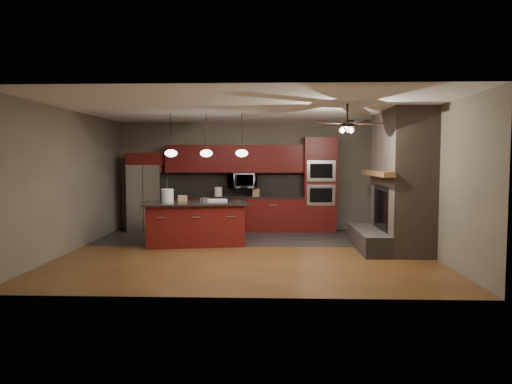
{
  "coord_description": "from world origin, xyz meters",
  "views": [
    {
      "loc": [
        0.48,
        -8.89,
        1.81
      ],
      "look_at": [
        0.15,
        0.6,
        1.15
      ],
      "focal_mm": 32.0,
      "sensor_mm": 36.0,
      "label": 1
    }
  ],
  "objects_px": {
    "refrigerator": "(147,192)",
    "kitchen_island": "(196,223)",
    "paint_tray": "(217,200)",
    "counter_bucket": "(218,192)",
    "paint_can": "(204,200)",
    "oven_tower": "(320,185)",
    "cardboard_box": "(182,198)",
    "counter_box": "(256,192)",
    "microwave": "(242,180)",
    "white_bucket": "(167,196)"
  },
  "relations": [
    {
      "from": "paint_tray",
      "to": "counter_box",
      "type": "relative_size",
      "value": 2.18
    },
    {
      "from": "kitchen_island",
      "to": "counter_bucket",
      "type": "distance_m",
      "value": 2.06
    },
    {
      "from": "kitchen_island",
      "to": "paint_can",
      "type": "height_order",
      "value": "paint_can"
    },
    {
      "from": "paint_can",
      "to": "counter_bucket",
      "type": "distance_m",
      "value": 2.14
    },
    {
      "from": "paint_can",
      "to": "counter_bucket",
      "type": "relative_size",
      "value": 0.71
    },
    {
      "from": "refrigerator",
      "to": "counter_bucket",
      "type": "bearing_deg",
      "value": 2.55
    },
    {
      "from": "refrigerator",
      "to": "kitchen_island",
      "type": "xyz_separation_m",
      "value": [
        1.57,
        -1.88,
        -0.53
      ]
    },
    {
      "from": "microwave",
      "to": "white_bucket",
      "type": "bearing_deg",
      "value": -126.14
    },
    {
      "from": "microwave",
      "to": "white_bucket",
      "type": "height_order",
      "value": "microwave"
    },
    {
      "from": "microwave",
      "to": "refrigerator",
      "type": "xyz_separation_m",
      "value": [
        -2.44,
        -0.13,
        -0.3
      ]
    },
    {
      "from": "microwave",
      "to": "counter_box",
      "type": "xyz_separation_m",
      "value": [
        0.35,
        -0.1,
        -0.3
      ]
    },
    {
      "from": "kitchen_island",
      "to": "microwave",
      "type": "bearing_deg",
      "value": 56.86
    },
    {
      "from": "oven_tower",
      "to": "paint_tray",
      "type": "distance_m",
      "value": 2.97
    },
    {
      "from": "cardboard_box",
      "to": "counter_box",
      "type": "distance_m",
      "value": 2.31
    },
    {
      "from": "refrigerator",
      "to": "counter_box",
      "type": "relative_size",
      "value": 10.39
    },
    {
      "from": "microwave",
      "to": "paint_tray",
      "type": "distance_m",
      "value": 1.87
    },
    {
      "from": "cardboard_box",
      "to": "microwave",
      "type": "bearing_deg",
      "value": 41.47
    },
    {
      "from": "counter_bucket",
      "to": "microwave",
      "type": "bearing_deg",
      "value": 4.66
    },
    {
      "from": "microwave",
      "to": "paint_can",
      "type": "xyz_separation_m",
      "value": [
        -0.66,
        -2.19,
        -0.33
      ]
    },
    {
      "from": "kitchen_island",
      "to": "paint_tray",
      "type": "relative_size",
      "value": 5.51
    },
    {
      "from": "paint_tray",
      "to": "counter_box",
      "type": "height_order",
      "value": "counter_box"
    },
    {
      "from": "refrigerator",
      "to": "paint_can",
      "type": "distance_m",
      "value": 2.72
    },
    {
      "from": "oven_tower",
      "to": "counter_bucket",
      "type": "height_order",
      "value": "oven_tower"
    },
    {
      "from": "refrigerator",
      "to": "kitchen_island",
      "type": "relative_size",
      "value": 0.87
    },
    {
      "from": "oven_tower",
      "to": "refrigerator",
      "type": "bearing_deg",
      "value": -179.04
    },
    {
      "from": "paint_can",
      "to": "white_bucket",
      "type": "bearing_deg",
      "value": 167.62
    },
    {
      "from": "white_bucket",
      "to": "cardboard_box",
      "type": "height_order",
      "value": "white_bucket"
    },
    {
      "from": "microwave",
      "to": "paint_can",
      "type": "relative_size",
      "value": 4.57
    },
    {
      "from": "paint_tray",
      "to": "counter_bucket",
      "type": "relative_size",
      "value": 1.86
    },
    {
      "from": "refrigerator",
      "to": "paint_tray",
      "type": "relative_size",
      "value": 4.77
    },
    {
      "from": "refrigerator",
      "to": "counter_box",
      "type": "xyz_separation_m",
      "value": [
        2.79,
        0.03,
        -0.0
      ]
    },
    {
      "from": "refrigerator",
      "to": "counter_bucket",
      "type": "relative_size",
      "value": 8.89
    },
    {
      "from": "kitchen_island",
      "to": "paint_can",
      "type": "bearing_deg",
      "value": -50.22
    },
    {
      "from": "oven_tower",
      "to": "kitchen_island",
      "type": "relative_size",
      "value": 1.03
    },
    {
      "from": "cardboard_box",
      "to": "white_bucket",
      "type": "bearing_deg",
      "value": -159.43
    },
    {
      "from": "microwave",
      "to": "counter_bucket",
      "type": "bearing_deg",
      "value": -175.34
    },
    {
      "from": "oven_tower",
      "to": "paint_can",
      "type": "bearing_deg",
      "value": -140.98
    },
    {
      "from": "oven_tower",
      "to": "white_bucket",
      "type": "xyz_separation_m",
      "value": [
        -3.45,
        -1.96,
        -0.13
      ]
    },
    {
      "from": "refrigerator",
      "to": "cardboard_box",
      "type": "height_order",
      "value": "refrigerator"
    },
    {
      "from": "paint_can",
      "to": "paint_tray",
      "type": "bearing_deg",
      "value": 61.13
    },
    {
      "from": "microwave",
      "to": "paint_can",
      "type": "distance_m",
      "value": 2.31
    },
    {
      "from": "kitchen_island",
      "to": "counter_box",
      "type": "distance_m",
      "value": 2.33
    },
    {
      "from": "paint_can",
      "to": "counter_bucket",
      "type": "xyz_separation_m",
      "value": [
        0.05,
        2.14,
        0.04
      ]
    },
    {
      "from": "cardboard_box",
      "to": "counter_box",
      "type": "relative_size",
      "value": 1.02
    },
    {
      "from": "refrigerator",
      "to": "white_bucket",
      "type": "xyz_separation_m",
      "value": [
        0.97,
        -1.88,
        0.06
      ]
    },
    {
      "from": "microwave",
      "to": "counter_bucket",
      "type": "distance_m",
      "value": 0.68
    },
    {
      "from": "paint_can",
      "to": "kitchen_island",
      "type": "bearing_deg",
      "value": 139.58
    },
    {
      "from": "cardboard_box",
      "to": "refrigerator",
      "type": "bearing_deg",
      "value": 111.33
    },
    {
      "from": "counter_box",
      "to": "counter_bucket",
      "type": "bearing_deg",
      "value": 173.38
    },
    {
      "from": "paint_can",
      "to": "cardboard_box",
      "type": "height_order",
      "value": "cardboard_box"
    }
  ]
}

